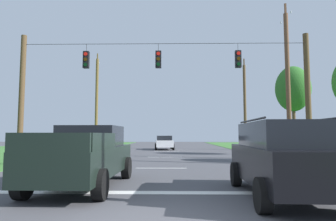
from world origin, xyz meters
TOP-DOWN VIEW (x-y plane):
  - stop_bar_stripe at (0.00, 3.14)m, footprint 13.46×0.45m
  - lane_dash_0 at (0.00, 9.14)m, footprint 2.50×0.15m
  - lane_dash_1 at (0.00, 16.18)m, footprint 2.50×0.15m
  - lane_dash_2 at (0.00, 23.65)m, footprint 2.50×0.15m
  - overhead_signal_span at (0.04, 10.47)m, footprint 16.06×0.31m
  - pickup_truck at (-2.21, 4.05)m, footprint 2.37×5.44m
  - suv_black at (3.52, 2.52)m, footprint 2.38×4.88m
  - distant_car_crossing_white at (-0.39, 26.74)m, footprint 2.28×4.42m
  - distant_car_oncoming at (-7.87, 17.91)m, footprint 2.19×4.39m
  - utility_pole_mid_right at (8.41, 14.28)m, footprint 0.30×1.87m
  - utility_pole_far_right at (8.43, 26.18)m, footprint 0.30×1.89m
  - utility_pole_mid_left at (-8.25, 27.75)m, footprint 0.33×1.73m
  - tree_roadside_far_right at (10.31, 18.07)m, footprint 2.74×2.74m

SIDE VIEW (x-z plane):
  - stop_bar_stripe at x=0.00m, z-range 0.00..0.01m
  - lane_dash_0 at x=0.00m, z-range 0.00..0.01m
  - lane_dash_1 at x=0.00m, z-range 0.00..0.01m
  - lane_dash_2 at x=0.00m, z-range 0.00..0.01m
  - distant_car_crossing_white at x=-0.39m, z-range 0.03..1.55m
  - distant_car_oncoming at x=-7.87m, z-range 0.03..1.55m
  - pickup_truck at x=-2.21m, z-range -0.01..1.94m
  - suv_black at x=3.52m, z-range 0.03..2.09m
  - overhead_signal_span at x=0.04m, z-range 0.35..7.58m
  - utility_pole_far_right at x=8.43m, z-range -0.20..9.79m
  - utility_pole_mid_right at x=8.41m, z-range -0.20..10.54m
  - tree_roadside_far_right at x=10.31m, z-range 1.72..8.90m
  - utility_pole_mid_left at x=-8.25m, z-range -0.19..10.92m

